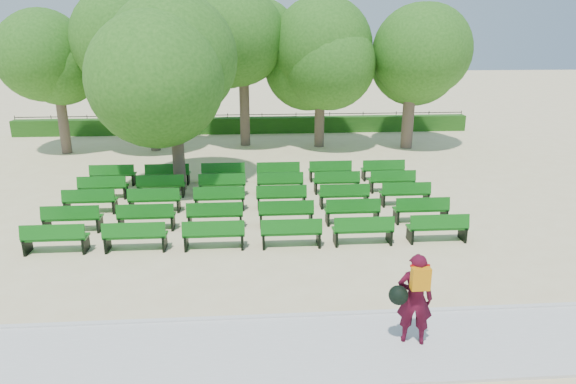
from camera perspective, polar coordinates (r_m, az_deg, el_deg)
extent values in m
plane|color=beige|center=(16.60, -5.03, -2.69)|extent=(120.00, 120.00, 0.00)
cube|color=silver|center=(9.98, -5.47, -17.38)|extent=(30.00, 2.20, 0.06)
cube|color=silver|center=(10.93, -5.37, -13.84)|extent=(30.00, 0.12, 0.10)
cube|color=#205215|center=(30.05, -4.79, 7.40)|extent=(26.00, 0.70, 0.90)
cube|color=#105F13|center=(17.13, -4.18, -0.54)|extent=(1.69, 0.54, 0.06)
cube|color=#105F13|center=(16.87, -4.19, 0.01)|extent=(1.68, 0.20, 0.39)
cylinder|color=brown|center=(19.37, -12.12, 4.63)|extent=(0.45, 0.45, 3.04)
ellipsoid|color=#2E681C|center=(18.96, -12.67, 12.94)|extent=(4.70, 4.70, 4.23)
imported|color=#41091B|center=(10.01, 13.92, -11.44)|extent=(0.75, 0.59, 1.81)
cube|color=orange|center=(9.60, 14.52, -9.30)|extent=(0.34, 0.17, 0.42)
sphere|color=black|center=(9.80, 12.17, -11.14)|extent=(0.36, 0.36, 0.36)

